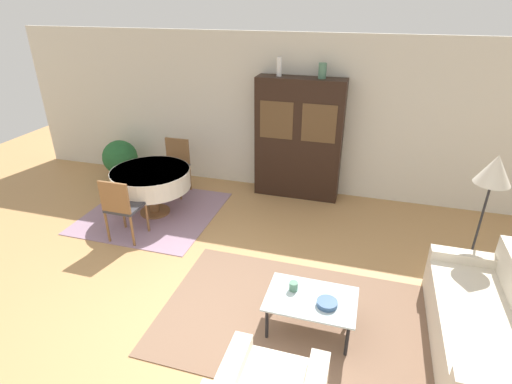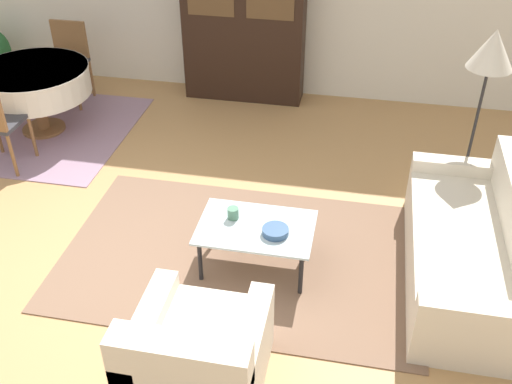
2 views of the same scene
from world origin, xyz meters
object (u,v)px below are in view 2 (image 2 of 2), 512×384
object	(u,v)px
couch	(474,250)
coffee_table	(256,230)
dining_table	(33,81)
floor_lamp	(491,56)
cup	(233,213)
display_cabinet	(244,16)
bowl	(275,231)
dining_chair_far	(68,57)
armchair	(197,359)

from	to	relation	value
couch	coffee_table	world-z (taller)	couch
dining_table	floor_lamp	xyz separation A→B (m)	(4.60, -0.37, 0.80)
floor_lamp	cup	xyz separation A→B (m)	(-1.96, -1.37, -0.94)
display_cabinet	cup	distance (m)	3.18
display_cabinet	bowl	bearing A→B (deg)	-73.81
coffee_table	bowl	bearing A→B (deg)	-20.40
dining_chair_far	bowl	bearing A→B (deg)	138.07
armchair	cup	world-z (taller)	armchair
armchair	cup	distance (m)	1.35
dining_table	cup	size ratio (longest dim) A/B	12.69
bowl	display_cabinet	bearing A→B (deg)	106.19
cup	bowl	world-z (taller)	cup
couch	dining_table	size ratio (longest dim) A/B	1.59
display_cabinet	floor_lamp	bearing A→B (deg)	-34.22
display_cabinet	floor_lamp	size ratio (longest dim) A/B	1.25
display_cabinet	dining_table	world-z (taller)	display_cabinet
coffee_table	floor_lamp	distance (m)	2.49
couch	coffee_table	distance (m)	1.72
couch	cup	world-z (taller)	couch
dining_chair_far	floor_lamp	world-z (taller)	floor_lamp
coffee_table	couch	bearing A→B (deg)	6.07
cup	bowl	distance (m)	0.39
dining_chair_far	display_cabinet	bearing A→B (deg)	-166.26
dining_chair_far	coffee_table	bearing A→B (deg)	137.11
armchair	floor_lamp	xyz separation A→B (m)	(1.89, 2.71, 1.11)
dining_table	bowl	size ratio (longest dim) A/B	5.90
cup	dining_table	bearing A→B (deg)	146.68
armchair	bowl	size ratio (longest dim) A/B	4.26
coffee_table	floor_lamp	bearing A→B (deg)	39.42
couch	floor_lamp	world-z (taller)	floor_lamp
dining_chair_far	floor_lamp	bearing A→B (deg)	165.32
couch	display_cabinet	xyz separation A→B (m)	(-2.48, 2.97, 0.73)
dining_table	floor_lamp	world-z (taller)	floor_lamp
coffee_table	floor_lamp	size ratio (longest dim) A/B	0.56
display_cabinet	dining_table	bearing A→B (deg)	-147.19
display_cabinet	bowl	size ratio (longest dim) A/B	9.81
coffee_table	display_cabinet	bearing A→B (deg)	103.68
floor_lamp	coffee_table	bearing A→B (deg)	-140.58
armchair	coffee_table	world-z (taller)	armchair
armchair	dining_chair_far	bearing A→B (deg)	124.74
dining_chair_far	floor_lamp	xyz separation A→B (m)	(4.60, -1.21, 0.84)
dining_table	bowl	world-z (taller)	dining_table
display_cabinet	cup	xyz separation A→B (m)	(0.56, -3.08, -0.56)
bowl	dining_table	bearing A→B (deg)	148.12
display_cabinet	dining_table	size ratio (longest dim) A/B	1.66
coffee_table	dining_chair_far	distance (m)	3.89
couch	display_cabinet	distance (m)	3.94
coffee_table	cup	size ratio (longest dim) A/B	9.54
armchair	dining_chair_far	xyz separation A→B (m)	(-2.71, 3.91, 0.27)
dining_table	bowl	xyz separation A→B (m)	(3.01, -1.87, -0.17)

